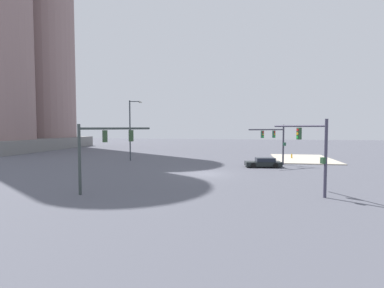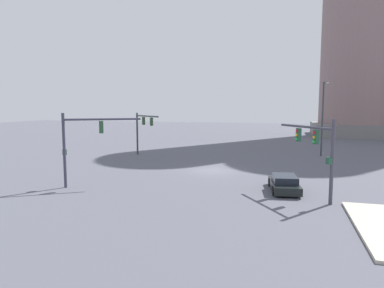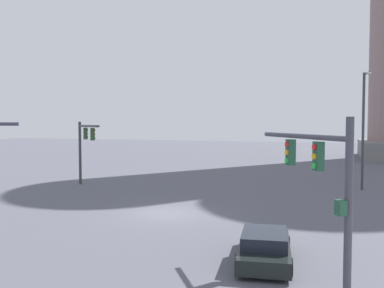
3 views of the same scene
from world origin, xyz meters
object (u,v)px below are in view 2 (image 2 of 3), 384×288
object	(u,v)px
traffic_signal_near_corner	(143,126)
traffic_signal_opposite_side	(318,145)
traffic_signal_cross_street	(81,138)
streetlamp_curved_arm	(323,114)
sedan_car_approaching	(284,183)

from	to	relation	value
traffic_signal_near_corner	traffic_signal_opposite_side	xyz separation A→B (m)	(19.03, -15.23, -0.17)
traffic_signal_opposite_side	traffic_signal_cross_street	bearing A→B (deg)	59.05
traffic_signal_near_corner	traffic_signal_opposite_side	world-z (taller)	traffic_signal_opposite_side
traffic_signal_near_corner	traffic_signal_cross_street	bearing A→B (deg)	-40.51
traffic_signal_cross_street	streetlamp_curved_arm	bearing A→B (deg)	16.93
traffic_signal_opposite_side	traffic_signal_near_corner	bearing A→B (deg)	17.37
traffic_signal_cross_street	sedan_car_approaching	world-z (taller)	traffic_signal_cross_street
streetlamp_curved_arm	sedan_car_approaching	bearing A→B (deg)	-22.54
traffic_signal_cross_street	sedan_car_approaching	distance (m)	15.62
traffic_signal_near_corner	traffic_signal_cross_street	world-z (taller)	traffic_signal_cross_street
traffic_signal_near_corner	traffic_signal_opposite_side	bearing A→B (deg)	4.17
traffic_signal_near_corner	sedan_car_approaching	world-z (taller)	traffic_signal_near_corner
sedan_car_approaching	streetlamp_curved_arm	bearing A→B (deg)	-20.93
traffic_signal_opposite_side	traffic_signal_cross_street	distance (m)	17.17
streetlamp_curved_arm	sedan_car_approaching	distance (m)	20.38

